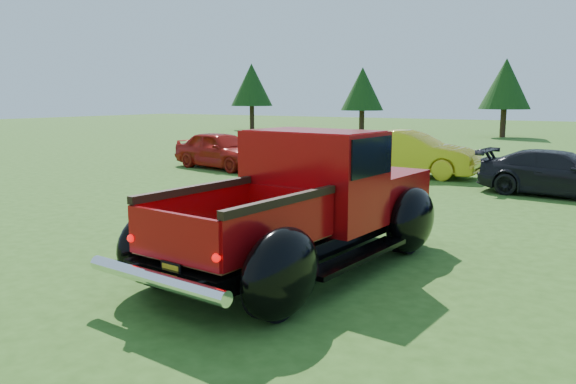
% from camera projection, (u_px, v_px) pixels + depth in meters
% --- Properties ---
extents(ground, '(120.00, 120.00, 0.00)m').
position_uv_depth(ground, '(310.00, 265.00, 8.60)').
color(ground, '#2D5117').
rests_on(ground, ground).
extents(tree_far_west, '(3.33, 3.33, 5.20)m').
position_uv_depth(tree_far_west, '(252.00, 85.00, 44.56)').
color(tree_far_west, '#332114').
rests_on(tree_far_west, ground).
extents(tree_west, '(2.94, 2.94, 4.60)m').
position_uv_depth(tree_west, '(362.00, 89.00, 38.67)').
color(tree_west, '#332114').
rests_on(tree_west, ground).
extents(tree_mid_left, '(3.20, 3.20, 5.00)m').
position_uv_depth(tree_mid_left, '(505.00, 84.00, 35.70)').
color(tree_mid_left, '#332114').
rests_on(tree_mid_left, ground).
extents(pickup_truck, '(3.01, 5.69, 2.05)m').
position_uv_depth(pickup_truck, '(314.00, 200.00, 8.62)').
color(pickup_truck, black).
rests_on(pickup_truck, ground).
extents(show_car_red, '(4.18, 2.33, 1.34)m').
position_uv_depth(show_car_red, '(221.00, 150.00, 20.19)').
color(show_car_red, '#9D140E').
rests_on(show_car_red, ground).
extents(show_car_yellow, '(4.50, 1.73, 1.46)m').
position_uv_depth(show_car_yellow, '(409.00, 153.00, 18.30)').
color(show_car_yellow, gold).
rests_on(show_car_yellow, ground).
extents(show_car_grey, '(4.20, 2.03, 1.18)m').
position_uv_depth(show_car_grey, '(560.00, 174.00, 14.52)').
color(show_car_grey, black).
rests_on(show_car_grey, ground).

